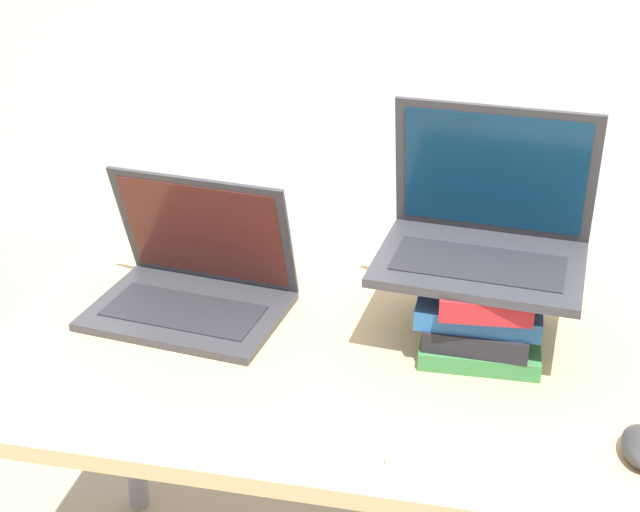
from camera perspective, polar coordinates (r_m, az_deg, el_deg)
desk at (r=1.63m, az=2.20°, el=-8.63°), size 1.32×0.73×0.74m
laptop_left at (r=1.71m, az=-8.13°, el=-1.78°), size 0.38×0.30×0.26m
book_stack at (r=1.60m, az=10.28°, el=-3.25°), size 0.22×0.26×0.14m
laptop_on_books at (r=1.57m, az=10.48°, el=1.48°), size 0.38×0.29×0.27m
wireless_keyboard at (r=1.37m, az=10.05°, el=-12.23°), size 0.26×0.10×0.01m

